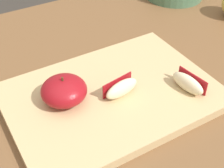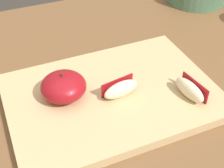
# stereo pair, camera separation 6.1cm
# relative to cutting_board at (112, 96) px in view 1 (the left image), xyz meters

# --- Properties ---
(dining_table) EXTENTS (1.18, 0.90, 0.75)m
(dining_table) POSITION_rel_cutting_board_xyz_m (-0.01, 0.01, -0.12)
(dining_table) COLOR brown
(dining_table) RESTS_ON ground_plane
(cutting_board) EXTENTS (0.40, 0.28, 0.02)m
(cutting_board) POSITION_rel_cutting_board_xyz_m (0.00, 0.00, 0.00)
(cutting_board) COLOR tan
(cutting_board) RESTS_ON dining_table
(apple_half_skin_up) EXTENTS (0.09, 0.09, 0.05)m
(apple_half_skin_up) POSITION_rel_cutting_board_xyz_m (-0.09, 0.03, 0.03)
(apple_half_skin_up) COLOR maroon
(apple_half_skin_up) RESTS_ON cutting_board
(apple_wedge_left) EXTENTS (0.04, 0.08, 0.03)m
(apple_wedge_left) POSITION_rel_cutting_board_xyz_m (0.13, -0.07, 0.03)
(apple_wedge_left) COLOR beige
(apple_wedge_left) RESTS_ON cutting_board
(apple_wedge_near_knife) EXTENTS (0.08, 0.04, 0.03)m
(apple_wedge_near_knife) POSITION_rel_cutting_board_xyz_m (0.01, -0.02, 0.03)
(apple_wedge_near_knife) COLOR beige
(apple_wedge_near_knife) RESTS_ON cutting_board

